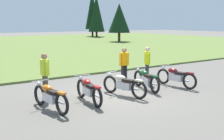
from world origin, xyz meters
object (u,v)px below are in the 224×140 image
at_px(rider_in_hivis_vest, 45,73).
at_px(motorcycle_cream, 124,85).
at_px(rider_checking_bike, 147,63).
at_px(motorcycle_british_green, 146,79).
at_px(rider_near_row_end, 124,64).
at_px(motorcycle_maroon, 176,77).
at_px(motorcycle_orange, 50,96).
at_px(motorcycle_red, 89,90).

bearing_deg(rider_in_hivis_vest, motorcycle_cream, -26.44).
bearing_deg(rider_checking_bike, motorcycle_british_green, -132.98).
relative_size(motorcycle_cream, motorcycle_british_green, 0.99).
height_order(rider_in_hivis_vest, rider_near_row_end, same).
relative_size(motorcycle_british_green, rider_in_hivis_vest, 1.24).
height_order(motorcycle_cream, rider_in_hivis_vest, rider_in_hivis_vest).
bearing_deg(motorcycle_maroon, rider_near_row_end, 136.32).
xyz_separation_m(rider_in_hivis_vest, rider_checking_bike, (4.84, -0.05, 0.00)).
bearing_deg(motorcycle_orange, motorcycle_british_green, 4.81).
bearing_deg(motorcycle_british_green, motorcycle_red, -174.09).
bearing_deg(motorcycle_cream, rider_in_hivis_vest, 153.56).
distance_m(motorcycle_maroon, rider_in_hivis_vest, 5.57).
bearing_deg(motorcycle_cream, motorcycle_maroon, -0.25).
distance_m(motorcycle_cream, rider_in_hivis_vest, 2.94).
bearing_deg(motorcycle_maroon, motorcycle_cream, 179.75).
bearing_deg(motorcycle_maroon, motorcycle_orange, -179.49).
relative_size(motorcycle_red, motorcycle_british_green, 1.01).
height_order(motorcycle_orange, rider_in_hivis_vest, rider_in_hivis_vest).
bearing_deg(rider_near_row_end, motorcycle_cream, -126.99).
relative_size(motorcycle_orange, rider_near_row_end, 1.25).
bearing_deg(rider_checking_bike, rider_near_row_end, 164.47).
bearing_deg(motorcycle_cream, rider_checking_bike, 28.96).
bearing_deg(motorcycle_british_green, motorcycle_maroon, -12.34).
relative_size(motorcycle_red, rider_near_row_end, 1.26).
height_order(motorcycle_maroon, rider_checking_bike, rider_checking_bike).
bearing_deg(motorcycle_maroon, rider_in_hivis_vest, 166.41).
bearing_deg(motorcycle_orange, rider_near_row_end, 21.32).
relative_size(rider_near_row_end, rider_checking_bike, 1.00).
xyz_separation_m(motorcycle_red, motorcycle_cream, (1.52, -0.00, 0.00)).
bearing_deg(motorcycle_red, motorcycle_cream, -0.03).
relative_size(rider_in_hivis_vest, rider_checking_bike, 1.00).
distance_m(motorcycle_orange, rider_checking_bike, 5.39).
height_order(motorcycle_red, rider_near_row_end, rider_near_row_end).
bearing_deg(rider_in_hivis_vest, motorcycle_orange, -105.09).
relative_size(motorcycle_cream, rider_checking_bike, 1.23).
relative_size(motorcycle_cream, motorcycle_maroon, 0.98).
relative_size(motorcycle_orange, motorcycle_cream, 1.02).
distance_m(rider_in_hivis_vest, rider_near_row_end, 3.77).
xyz_separation_m(motorcycle_british_green, motorcycle_maroon, (1.43, -0.31, 0.00)).
relative_size(motorcycle_maroon, rider_checking_bike, 1.26).
height_order(motorcycle_cream, motorcycle_maroon, same).
distance_m(motorcycle_orange, motorcycle_maroon, 5.75).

